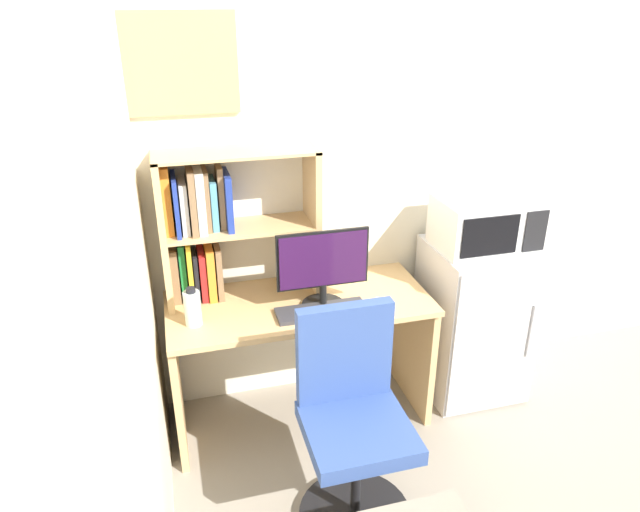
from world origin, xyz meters
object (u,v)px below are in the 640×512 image
Objects in this scene: desk_chair at (353,433)px; wall_corkboard at (161,65)px; keyboard at (322,311)px; hutch_bookshelf at (215,224)px; microwave at (486,223)px; mini_fridge at (474,319)px; monitor at (323,266)px; computer_mouse at (380,303)px; water_bottle at (193,308)px.

desk_chair is 1.81m from wall_corkboard.
wall_corkboard reaches higher than keyboard.
desk_chair is at bearing -57.52° from wall_corkboard.
hutch_bookshelf reaches higher than keyboard.
mini_fridge is at bearing -90.32° from microwave.
desk_chair is at bearing -93.32° from monitor.
desk_chair is (0.44, -0.85, -0.68)m from hutch_bookshelf.
wall_corkboard is (-1.56, 0.27, 1.40)m from mini_fridge.
wall_corkboard reaches higher than monitor.
keyboard is at bearing -34.32° from wall_corkboard.
computer_mouse is 0.11× the size of desk_chair.
microwave is at bearing 5.92° from monitor.
monitor reaches higher than mini_fridge.
monitor reaches higher than desk_chair.
computer_mouse is 0.68m from desk_chair.
water_bottle is 0.28× the size of wall_corkboard.
keyboard is 0.61m from desk_chair.
monitor is at bearing 0.61° from water_bottle.
mini_fridge is (0.64, 0.16, -0.29)m from computer_mouse.
monitor reaches higher than computer_mouse.
microwave is 1.78m from wall_corkboard.
water_bottle is at bearing -176.23° from microwave.
microwave is at bearing 3.77° from water_bottle.
monitor is at bearing -174.08° from microwave.
keyboard is 0.86× the size of microwave.
water_bottle is at bearing 175.84° from computer_mouse.
computer_mouse is 0.21× the size of microwave.
microwave reaches higher than water_bottle.
hutch_bookshelf reaches higher than microwave.
hutch_bookshelf is 1.40m from microwave.
desk_chair is at bearing -44.84° from water_bottle.
hutch_bookshelf is at bearing 59.67° from water_bottle.
wall_corkboard reaches higher than desk_chair.
desk_chair reaches higher than computer_mouse.
wall_corkboard is at bearing 150.74° from monitor.
water_bottle is 0.21× the size of mini_fridge.
hutch_bookshelf is 1.69× the size of monitor.
microwave is at bearing 89.68° from mini_fridge.
monitor is 0.46× the size of desk_chair.
hutch_bookshelf reaches higher than monitor.
wall_corkboard is (-0.17, 0.11, 0.73)m from hutch_bookshelf.
microwave is 0.52× the size of desk_chair.
hutch_bookshelf is 0.90m from computer_mouse.
hutch_bookshelf is 1.49× the size of microwave.
hutch_bookshelf is 6.98× the size of computer_mouse.
wall_corkboard is at bearing 92.54° from water_bottle.
monitor is at bearing 86.68° from desk_chair.
keyboard is at bearing -110.71° from monitor.
desk_chair is (-0.31, -0.52, -0.30)m from computer_mouse.
water_bottle is at bearing -87.46° from wall_corkboard.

